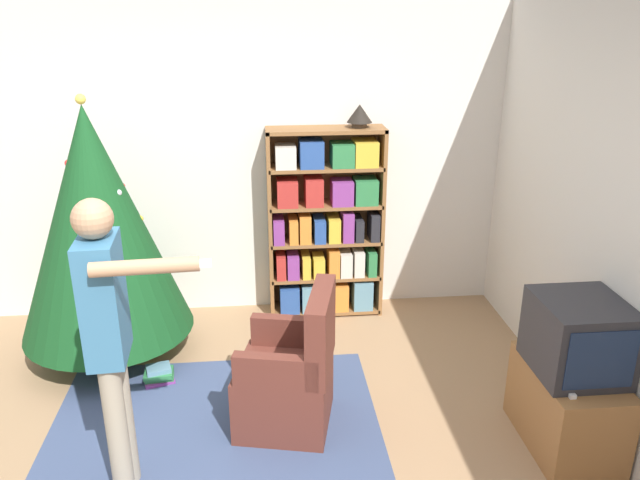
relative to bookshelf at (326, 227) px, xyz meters
name	(u,v)px	position (x,y,z in m)	size (l,w,h in m)	color
wall_back	(228,161)	(-0.79, 0.22, 0.52)	(8.00, 0.10, 2.60)	silver
area_rug	(213,452)	(-0.87, -1.77, -0.77)	(2.07, 2.05, 0.01)	#3D4C70
bookshelf	(326,227)	(0.00, 0.00, 0.00)	(0.95, 0.29, 1.60)	brown
tv_stand	(566,407)	(1.24, -1.89, -0.52)	(0.45, 0.73, 0.51)	#996638
television	(578,337)	(1.24, -1.89, -0.04)	(0.47, 0.52, 0.44)	#28282D
game_remote	(568,391)	(1.10, -2.10, -0.25)	(0.04, 0.12, 0.02)	white
christmas_tree	(97,224)	(-1.69, -0.55, 0.27)	(1.23, 1.23, 1.95)	#4C3323
armchair	(291,378)	(-0.38, -1.52, -0.45)	(0.68, 0.67, 0.92)	brown
standing_person	(109,330)	(-1.30, -2.03, 0.22)	(0.65, 0.47, 1.67)	#9E937F
table_lamp	(360,114)	(0.26, 0.01, 0.92)	(0.20, 0.20, 0.18)	#473828
book_pile_near_tree	(159,375)	(-1.29, -0.97, -0.72)	(0.23, 0.19, 0.12)	#843889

